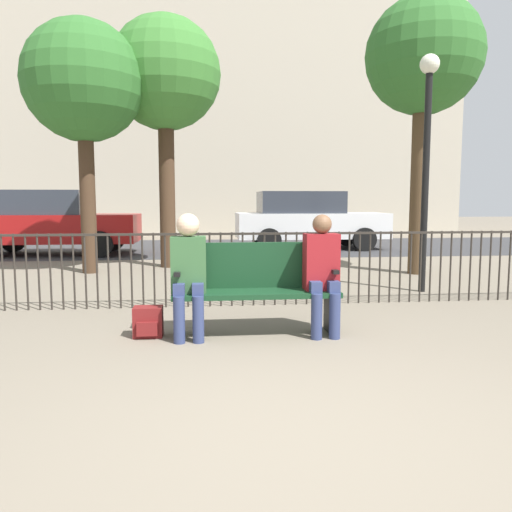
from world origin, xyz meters
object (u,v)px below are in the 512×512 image
at_px(seated_person_1, 322,268).
at_px(seated_person_0, 189,268).
at_px(park_bench, 255,285).
at_px(backpack, 148,322).
at_px(parked_car_1, 49,221).
at_px(tree_0, 424,60).
at_px(tree_2, 84,84).
at_px(tree_1, 165,77).
at_px(parked_car_0, 307,219).
at_px(lamp_post, 427,136).

bearing_deg(seated_person_1, seated_person_0, 179.97).
relative_size(park_bench, seated_person_0, 1.36).
bearing_deg(park_bench, backpack, -177.90).
bearing_deg(park_bench, parked_car_1, 118.41).
relative_size(tree_0, parked_car_1, 1.18).
bearing_deg(tree_2, seated_person_0, -67.44).
bearing_deg(parked_car_1, seated_person_0, -65.69).
relative_size(tree_0, tree_1, 1.00).
bearing_deg(tree_1, park_bench, -77.01).
height_order(tree_1, parked_car_1, tree_1).
bearing_deg(parked_car_1, parked_car_0, 7.42).
xyz_separation_m(seated_person_1, tree_1, (-1.90, 5.49, 3.13)).
bearing_deg(backpack, parked_car_0, 68.77).
xyz_separation_m(park_bench, lamp_post, (2.73, 2.09, 1.80)).
distance_m(seated_person_0, parked_car_1, 9.03).
bearing_deg(park_bench, tree_0, 48.57).
bearing_deg(seated_person_1, parked_car_1, 121.49).
xyz_separation_m(seated_person_0, lamp_post, (3.39, 2.22, 1.60)).
height_order(tree_0, tree_2, tree_0).
xyz_separation_m(park_bench, parked_car_0, (2.44, 8.99, 0.35)).
distance_m(tree_2, parked_car_1, 4.67).
xyz_separation_m(seated_person_0, tree_2, (-1.99, 4.78, 2.78)).
height_order(seated_person_0, lamp_post, lamp_post).
distance_m(seated_person_1, tree_2, 6.45).
relative_size(seated_person_0, lamp_post, 0.36).
bearing_deg(seated_person_0, park_bench, 10.80).
bearing_deg(tree_2, tree_0, -7.10).
distance_m(seated_person_0, parked_car_0, 9.63).
distance_m(seated_person_1, lamp_post, 3.44).
height_order(seated_person_1, lamp_post, lamp_post).
distance_m(tree_0, parked_car_0, 6.00).
distance_m(park_bench, parked_car_1, 9.22).
xyz_separation_m(seated_person_1, tree_0, (2.78, 4.02, 3.18)).
bearing_deg(seated_person_0, parked_car_0, 71.22).
relative_size(park_bench, seated_person_1, 1.37).
height_order(backpack, tree_2, tree_2).
relative_size(park_bench, parked_car_1, 0.40).
xyz_separation_m(tree_0, parked_car_0, (-1.00, 5.10, -3.01)).
relative_size(seated_person_1, backpack, 4.02).
bearing_deg(park_bench, seated_person_1, -10.94).
xyz_separation_m(seated_person_0, parked_car_1, (-3.72, 8.23, 0.15)).
xyz_separation_m(park_bench, tree_1, (-1.24, 5.36, 3.31)).
distance_m(seated_person_1, tree_1, 6.60).
height_order(seated_person_0, tree_2, tree_2).
bearing_deg(park_bench, parked_car_0, 74.84).
bearing_deg(tree_2, parked_car_0, 40.46).
bearing_deg(tree_1, parked_car_1, 138.93).
xyz_separation_m(tree_0, tree_2, (-6.09, 0.76, -0.38)).
height_order(lamp_post, parked_car_1, lamp_post).
xyz_separation_m(tree_0, tree_1, (-4.68, 1.47, -0.05)).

